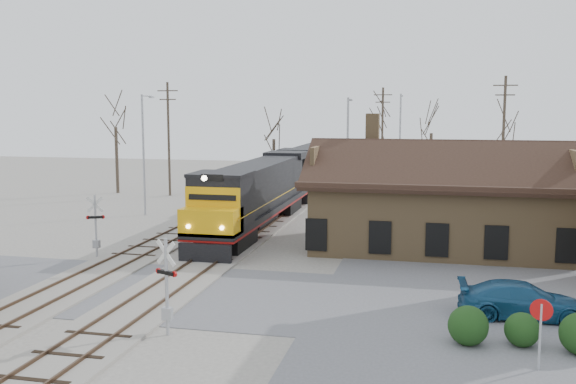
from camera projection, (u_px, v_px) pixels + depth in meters
The scene contains 25 objects.
ground at pixel (165, 291), 28.99m from camera, with size 140.00×140.00×0.00m, color #A5A095.
road at pixel (165, 291), 28.99m from camera, with size 60.00×9.00×0.03m, color #5A5A5F.
parking_lot at pixel (573, 291), 28.94m from camera, with size 22.00×26.00×0.03m, color #5A5A5F.
track_main at pixel (255, 229), 43.49m from camera, with size 3.40×90.00×0.24m.
track_siding at pixel (192, 226), 44.47m from camera, with size 3.40×90.00×0.24m.
depot at pixel (437, 208), 37.68m from camera, with size 15.20×9.31×7.90m.
locomotive_lead at pixel (255, 194), 43.27m from camera, with size 3.15×21.06×4.68m.
locomotive_trailing at pixel (312, 166), 63.92m from camera, with size 3.15×21.06×4.43m.
crossbuck_near at pixel (167, 289), 23.20m from camera, with size 0.98×0.47×3.60m.
crossbuck_far at pixel (96, 228), 35.21m from camera, with size 0.95×0.49×3.52m.
do_not_enter_sign at pixel (541, 322), 20.02m from camera, with size 0.68×0.23×2.34m.
parked_car at pixel (523, 300), 25.23m from camera, with size 2.01×4.94×1.43m, color navy.
hedge_a at pixel (468, 326), 22.35m from camera, with size 1.40×1.40×1.40m, color #163311.
hedge_b at pixel (522, 330), 22.22m from camera, with size 1.21×1.21×1.21m, color #163311.
streetlight_a at pixel (144, 148), 49.11m from camera, with size 0.25×2.04×9.26m.
streetlight_b at pixel (348, 148), 50.79m from camera, with size 0.25×2.04×9.05m.
streetlight_c at pixel (400, 137), 62.96m from camera, with size 0.25×2.04×9.61m.
utility_pole_a at pixel (169, 137), 59.96m from camera, with size 2.00×0.24×10.61m.
utility_pole_b at pixel (382, 133), 70.66m from camera, with size 2.00×0.24×10.45m.
utility_pole_c at pixel (503, 138), 54.33m from camera, with size 2.00×0.24×10.91m.
tree_a at pixel (115, 116), 61.59m from camera, with size 4.27×4.27×10.46m.
tree_b at pixel (274, 131), 64.40m from camera, with size 3.41×3.41×8.35m.
tree_c at pixel (378, 117), 71.59m from camera, with size 4.15×4.15×10.16m.
tree_d at pixel (432, 124), 65.74m from camera, with size 3.77×3.77×9.23m.
tree_e at pixel (507, 132), 61.03m from camera, with size 3.43×3.43×8.40m.
Camera 1 is at (11.60, -26.25, 8.25)m, focal length 40.00 mm.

